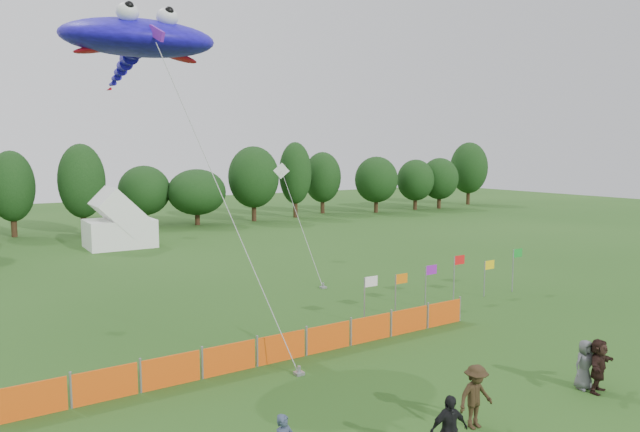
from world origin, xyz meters
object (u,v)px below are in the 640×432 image
tent_right (119,224)px  barrier_fence (281,347)px  spectator_f (599,366)px  stingray_kite (137,41)px  spectator_d (449,430)px  spectator_e (585,365)px  spectator_c (476,397)px

tent_right → barrier_fence: size_ratio=0.28×
spectator_f → stingray_kite: (-10.03, 13.62, 10.90)m
spectator_d → spectator_e: size_ratio=1.09×
tent_right → spectator_f: size_ratio=2.97×
tent_right → spectator_f: (5.76, -35.88, -0.94)m
tent_right → spectator_c: (0.80, -35.42, -0.92)m
spectator_c → spectator_d: bearing=-151.7°
tent_right → spectator_c: bearing=-88.7°
barrier_fence → spectator_e: spectator_e is taller
spectator_d → spectator_e: (6.78, 0.84, -0.07)m
stingray_kite → spectator_d: bearing=-77.5°
spectator_c → stingray_kite: size_ratio=0.12×
tent_right → spectator_c: tent_right is taller
spectator_d → stingray_kite: 18.07m
tent_right → spectator_c: 35.44m
tent_right → stingray_kite: stingray_kite is taller
spectator_d → tent_right: bearing=100.8°
barrier_fence → spectator_d: (0.06, -8.08, 0.36)m
spectator_e → stingray_kite: size_ratio=0.11×
tent_right → spectator_e: (5.63, -35.51, -1.01)m
spectator_c → stingray_kite: (-5.07, 13.15, 10.88)m
barrier_fence → spectator_c: (2.02, -7.15, 0.38)m
spectator_d → spectator_f: 6.93m
barrier_fence → spectator_c: bearing=-74.2°
tent_right → stingray_kite: 24.76m
spectator_d → spectator_e: 6.83m
spectator_d → stingray_kite: (-3.11, 14.08, 10.89)m
tent_right → spectator_f: tent_right is taller
spectator_e → barrier_fence: bearing=146.2°
spectator_d → spectator_f: bearing=16.5°
spectator_c → spectator_f: spectator_c is taller
tent_right → spectator_c: size_ratio=2.87×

